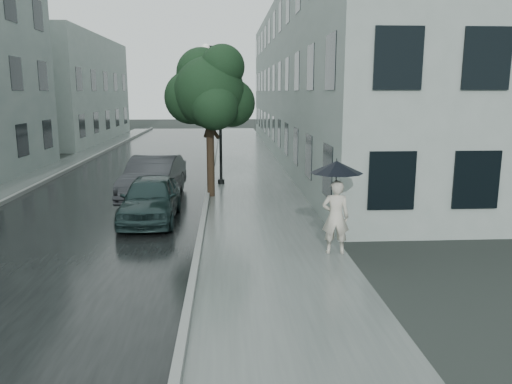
{
  "coord_description": "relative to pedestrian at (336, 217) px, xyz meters",
  "views": [
    {
      "loc": [
        -0.86,
        -10.7,
        3.81
      ],
      "look_at": [
        -0.12,
        1.72,
        1.3
      ],
      "focal_mm": 35.0,
      "sensor_mm": 36.0,
      "label": 1
    }
  ],
  "objects": [
    {
      "name": "building_far_b",
      "position": [
        -15.47,
        29.38,
        3.1
      ],
      "size": [
        7.02,
        18.0,
        8.0
      ],
      "color": "#909E99",
      "rests_on": "ground"
    },
    {
      "name": "building_near",
      "position": [
        3.77,
        18.88,
        3.6
      ],
      "size": [
        7.02,
        36.0,
        9.0
      ],
      "color": "#909E99",
      "rests_on": "ground"
    },
    {
      "name": "lamp_post",
      "position": [
        -2.94,
        9.31,
        2.33
      ],
      "size": [
        0.84,
        0.38,
        5.67
      ],
      "rotation": [
        0.0,
        0.0,
        0.16
      ],
      "color": "black",
      "rests_on": "ground"
    },
    {
      "name": "sidewalk_far",
      "position": [
        -11.2,
        11.38,
        -0.89
      ],
      "size": [
        1.7,
        60.0,
        0.01
      ],
      "primitive_type": "cube",
      "color": "#4C5451",
      "rests_on": "ground"
    },
    {
      "name": "ground",
      "position": [
        -1.7,
        -0.62,
        -0.9
      ],
      "size": [
        120.0,
        120.0,
        0.0
      ],
      "primitive_type": "plane",
      "color": "black",
      "rests_on": "ground"
    },
    {
      "name": "car_far",
      "position": [
        -5.2,
        6.59,
        -0.13
      ],
      "size": [
        2.0,
        4.73,
        1.52
      ],
      "primitive_type": "imported",
      "rotation": [
        0.0,
        0.0,
        -0.09
      ],
      "color": "#25272A",
      "rests_on": "ground"
    },
    {
      "name": "kerb_far",
      "position": [
        -10.27,
        11.38,
        -0.82
      ],
      "size": [
        0.15,
        60.0,
        0.15
      ],
      "primitive_type": "cube",
      "color": "slate",
      "rests_on": "ground"
    },
    {
      "name": "sidewalk",
      "position": [
        -1.45,
        11.38,
        -0.89
      ],
      "size": [
        3.5,
        60.0,
        0.01
      ],
      "primitive_type": "cube",
      "color": "slate",
      "rests_on": "ground"
    },
    {
      "name": "asphalt_road",
      "position": [
        -6.78,
        11.38,
        -0.89
      ],
      "size": [
        6.85,
        60.0,
        0.0
      ],
      "primitive_type": "cube",
      "color": "black",
      "rests_on": "ground"
    },
    {
      "name": "kerb_near",
      "position": [
        -3.27,
        11.38,
        -0.82
      ],
      "size": [
        0.15,
        60.0,
        0.15
      ],
      "primitive_type": "cube",
      "color": "slate",
      "rests_on": "ground"
    },
    {
      "name": "car_near",
      "position": [
        -4.84,
        3.38,
        -0.21
      ],
      "size": [
        1.63,
        3.97,
        1.35
      ],
      "primitive_type": "imported",
      "rotation": [
        0.0,
        0.0,
        0.01
      ],
      "color": "#192B2B",
      "rests_on": "ground"
    },
    {
      "name": "pedestrian",
      "position": [
        0.0,
        0.0,
        0.0
      ],
      "size": [
        0.7,
        0.51,
        1.77
      ],
      "primitive_type": "imported",
      "rotation": [
        0.0,
        0.0,
        3.01
      ],
      "color": "beige",
      "rests_on": "sidewalk"
    },
    {
      "name": "umbrella",
      "position": [
        -0.02,
        -0.04,
        1.2
      ],
      "size": [
        1.38,
        1.38,
        1.35
      ],
      "rotation": [
        0.0,
        0.0,
        0.12
      ],
      "color": "black",
      "rests_on": "ground"
    },
    {
      "name": "street_tree",
      "position": [
        -3.15,
        6.97,
        2.93
      ],
      "size": [
        3.31,
        3.0,
        5.44
      ],
      "color": "#332619",
      "rests_on": "ground"
    }
  ]
}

